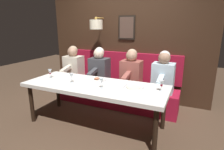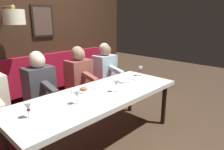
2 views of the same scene
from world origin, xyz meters
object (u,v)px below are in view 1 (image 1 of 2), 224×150
at_px(diner_nearest, 163,74).
at_px(diner_near, 131,70).
at_px(wine_glass_1, 162,84).
at_px(diner_far, 73,65).
at_px(dining_table, 95,88).
at_px(wine_glass_3, 71,76).
at_px(diner_middle, 99,67).
at_px(wine_glass_0, 102,81).
at_px(wine_glass_2, 50,72).

xyz_separation_m(diner_nearest, diner_near, (0.00, 0.62, 0.00)).
xyz_separation_m(diner_near, wine_glass_1, (-0.77, -0.72, 0.04)).
height_order(diner_near, wine_glass_1, diner_near).
distance_m(diner_far, wine_glass_1, 2.24).
bearing_deg(dining_table, diner_near, -21.32).
xyz_separation_m(wine_glass_1, wine_glass_3, (-0.19, 1.46, 0.00)).
relative_size(diner_middle, wine_glass_3, 4.82).
height_order(diner_nearest, wine_glass_0, diner_nearest).
relative_size(diner_far, wine_glass_3, 4.82).
distance_m(diner_near, wine_glass_1, 1.05).
distance_m(dining_table, wine_glass_2, 0.95).
xyz_separation_m(diner_near, wine_glass_2, (-0.88, 1.28, 0.04)).
xyz_separation_m(dining_table, wine_glass_1, (0.12, -1.06, 0.18)).
height_order(diner_middle, diner_far, same).
xyz_separation_m(dining_table, wine_glass_2, (-0.00, 0.93, 0.18)).
bearing_deg(dining_table, wine_glass_1, -83.81).
distance_m(wine_glass_1, wine_glass_2, 2.00).
xyz_separation_m(dining_table, diner_far, (0.88, 1.04, 0.14)).
relative_size(dining_table, diner_middle, 3.01).
height_order(wine_glass_2, wine_glass_3, same).
xyz_separation_m(dining_table, diner_near, (0.88, -0.34, 0.14)).
xyz_separation_m(diner_near, wine_glass_3, (-0.95, 0.75, 0.04)).
bearing_deg(diner_near, dining_table, 158.68).
relative_size(diner_near, wine_glass_3, 4.82).
relative_size(diner_nearest, diner_near, 1.00).
xyz_separation_m(diner_middle, wine_glass_0, (-1.00, -0.57, 0.04)).
distance_m(dining_table, wine_glass_3, 0.45).
xyz_separation_m(dining_table, wine_glass_3, (-0.07, 0.40, 0.18)).
relative_size(diner_near, diner_far, 1.00).
bearing_deg(wine_glass_1, diner_near, 43.04).
bearing_deg(diner_near, wine_glass_2, 124.71).
distance_m(diner_middle, diner_far, 0.67).
relative_size(dining_table, diner_nearest, 3.01).
bearing_deg(wine_glass_1, diner_far, 69.97).
relative_size(dining_table, wine_glass_1, 14.53).
height_order(dining_table, diner_near, diner_near).
distance_m(dining_table, diner_middle, 0.97).
bearing_deg(wine_glass_1, dining_table, 96.19).
xyz_separation_m(diner_middle, wine_glass_2, (-0.88, 0.56, 0.04)).
bearing_deg(wine_glass_2, diner_middle, -32.14).
relative_size(diner_middle, wine_glass_2, 4.82).
distance_m(diner_nearest, wine_glass_3, 1.67).
bearing_deg(wine_glass_2, dining_table, -89.82).
relative_size(wine_glass_2, wine_glass_3, 1.00).
xyz_separation_m(diner_far, wine_glass_1, (-0.77, -2.10, 0.04)).
distance_m(dining_table, diner_far, 1.37).
height_order(diner_near, diner_far, same).
xyz_separation_m(diner_nearest, wine_glass_3, (-0.95, 1.37, 0.04)).
relative_size(diner_middle, wine_glass_1, 4.82).
relative_size(diner_far, wine_glass_0, 4.82).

